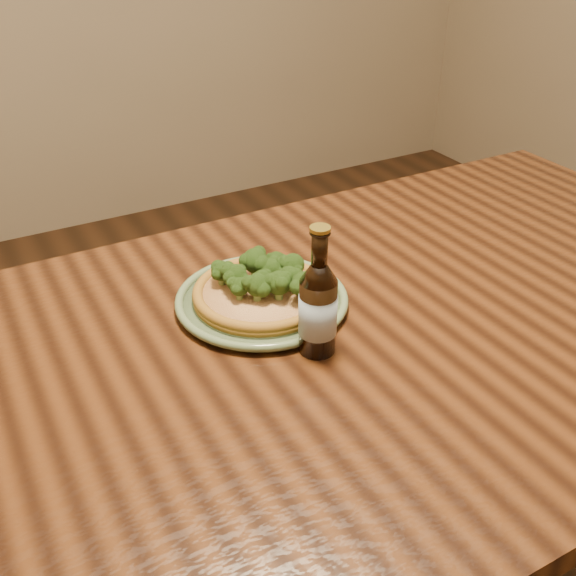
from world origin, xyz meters
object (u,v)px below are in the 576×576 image
table (360,370)px  plate (262,300)px  pizza (263,289)px  beer_bottle (318,307)px

table → plate: size_ratio=5.68×
pizza → beer_bottle: beer_bottle is taller
table → pizza: pizza is taller
table → pizza: bearing=132.6°
pizza → beer_bottle: 0.15m
plate → pizza: bearing=-4.2°
table → pizza: 0.21m
beer_bottle → pizza: bearing=97.0°
beer_bottle → plate: bearing=98.1°
table → beer_bottle: beer_bottle is taller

